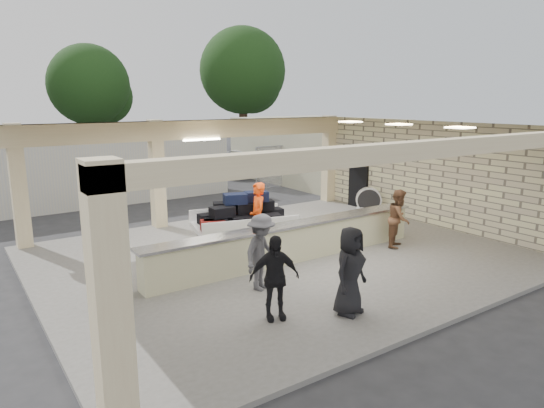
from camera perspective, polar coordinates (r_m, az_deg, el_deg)
ground at (r=13.03m, az=1.04°, el=-6.46°), size 120.00×120.00×0.00m
pavilion at (r=13.31m, az=0.14°, el=-0.03°), size 12.01×10.00×3.55m
baggage_counter at (r=12.46m, az=2.39°, el=-4.50°), size 8.20×0.58×0.98m
luggage_cart at (r=13.42m, az=-3.59°, el=-1.69°), size 2.99×2.25×1.56m
drum_fan at (r=17.72m, az=11.29°, el=0.44°), size 0.87×0.82×1.00m
baggage_handler at (r=13.12m, az=-1.70°, el=-1.56°), size 0.57×0.77×1.90m
passenger_a at (r=13.99m, az=14.72°, el=-1.64°), size 0.86×0.71×1.63m
passenger_b at (r=9.12m, az=0.28°, el=-8.65°), size 1.02×0.65×1.63m
passenger_c at (r=10.50m, az=-1.26°, el=-5.69°), size 1.14×0.83×1.68m
passenger_d at (r=9.44m, az=9.16°, el=-7.76°), size 0.91×0.57×1.73m
car_white_a at (r=27.81m, az=-2.28°, el=5.05°), size 5.33×2.98×1.45m
car_white_b at (r=30.46m, az=5.14°, el=5.70°), size 5.04×2.41×1.53m
car_dark at (r=27.26m, az=-9.43°, el=4.86°), size 4.88×2.39×1.56m
container_white at (r=21.01m, az=-20.93°, el=3.45°), size 11.79×2.60×2.55m
fence at (r=26.51m, az=9.16°, el=5.27°), size 12.06×0.06×2.03m
tree_mid at (r=37.43m, az=-20.30°, el=12.65°), size 6.00×5.60×8.00m
tree_right at (r=41.30m, az=-3.19°, el=14.98°), size 7.20×7.00×10.00m
adjacent_building at (r=26.20m, az=5.29°, el=6.49°), size 6.00×8.00×3.20m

